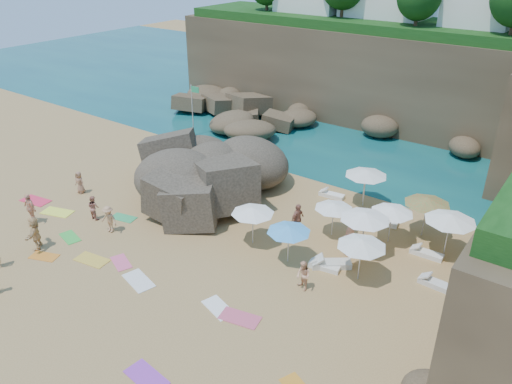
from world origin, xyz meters
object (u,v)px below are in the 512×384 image
Objects in this scene: person_stand_5 at (172,146)px; parasol_1 at (334,206)px; flag_pole at (193,104)px; parasol_0 at (365,174)px; lounger_0 at (382,221)px; rock_outcrop at (184,186)px; person_stand_3 at (297,219)px; parasol_2 at (366,173)px; person_stand_4 at (350,241)px; person_stand_1 at (94,207)px; person_stand_2 at (254,171)px.

parasol_1 is at bearing -16.27° from person_stand_5.
parasol_0 is (16.72, -2.63, -0.86)m from flag_pole.
lounger_0 is (1.78, 2.85, -1.71)m from parasol_1.
rock_outcrop is 12.04m from parasol_0.
lounger_0 is 5.27m from person_stand_3.
rock_outcrop is 3.45× the size of parasol_2.
person_stand_4 is (1.96, -5.89, -1.09)m from parasol_0.
person_stand_4 is (13.99, 5.48, 0.09)m from person_stand_1.
parasol_2 is 1.39× the size of lounger_0.
parasol_0 is 3.31m from lounger_0.
parasol_2 is 1.37× the size of person_stand_3.
flag_pole is 2.94× the size of person_stand_1.
parasol_1 is at bearing -88.70° from parasol_2.
parasol_1 is at bearing -23.28° from flag_pole.
rock_outcrop is at bearing -178.33° from parasol_1.
flag_pole is 2.04× the size of parasol_1.
flag_pole is 16.94m from parasol_0.
parasol_1 is (11.09, 0.32, 1.86)m from rock_outcrop.
person_stand_1 is 12.08m from person_stand_3.
person_stand_3 is at bearing -102.91° from parasol_0.
rock_outcrop is 4.18× the size of parasol_1.
flag_pole is 17.64m from person_stand_3.
person_stand_5 is at bearing -172.95° from parasol_0.
person_stand_2 is (3.40, 3.40, 0.74)m from rock_outcrop.
lounger_0 is 1.12× the size of person_stand_4.
rock_outcrop is 4.72× the size of person_stand_3.
person_stand_3 is (6.05, -4.16, 0.21)m from person_stand_2.
person_stand_5 is (-13.61, 3.93, -0.08)m from person_stand_3.
parasol_0 is 6.01m from person_stand_3.
rock_outcrop is 4.86m from person_stand_2.
lounger_0 is at bearing -37.35° from parasol_2.
person_stand_5 reaches higher than lounger_0.
parasol_0 is at bearing -135.71° from person_stand_1.
person_stand_4 is (3.28, -0.11, -0.11)m from person_stand_3.
person_stand_1 is 10.80m from person_stand_2.
person_stand_1 is at bearing -128.25° from person_stand_4.
person_stand_3 is at bearing -4.62° from rock_outcrop.
parasol_0 is at bearing 128.40° from lounger_0.
person_stand_4 is at bearing -87.32° from person_stand_3.
person_stand_3 is at bearing -151.56° from person_stand_4.
parasol_1 is 1.44× the size of person_stand_1.
person_stand_4 is at bearing -19.15° from person_stand_5.
parasol_0 is 0.85× the size of parasol_2.
parasol_1 is at bearing -51.78° from person_stand_3.
person_stand_2 is at bearing -167.62° from parasol_0.
person_stand_4 reaches higher than person_stand_2.
parasol_2 is 7.83m from person_stand_2.
parasol_2 reaches higher than rock_outcrop.
person_stand_1 is 1.00× the size of person_stand_2.
parasol_2 is 1.75× the size of person_stand_2.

